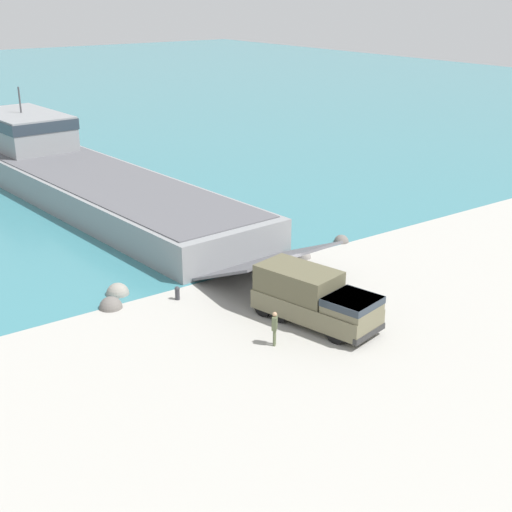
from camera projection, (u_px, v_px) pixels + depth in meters
ground_plane at (286, 299)px, 40.88m from camera, size 240.00×240.00×0.00m
landing_craft at (74, 171)px, 61.22m from camera, size 11.08×45.03×8.07m
military_truck at (314, 298)px, 37.52m from camera, size 4.06×7.34×2.84m
soldier_on_ramp at (275, 326)px, 35.29m from camera, size 0.48×0.48×1.82m
mooring_bollard at (177, 292)px, 40.72m from camera, size 0.31×0.31×0.81m
shoreline_rock_a at (341, 242)px, 50.10m from camera, size 1.03×1.03×1.03m
shoreline_rock_b at (303, 258)px, 47.20m from camera, size 1.11×1.11×1.11m
shoreline_rock_c at (111, 308)px, 39.80m from camera, size 1.31×1.31×1.31m
shoreline_rock_d at (118, 294)px, 41.58m from camera, size 1.35×1.35×1.35m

